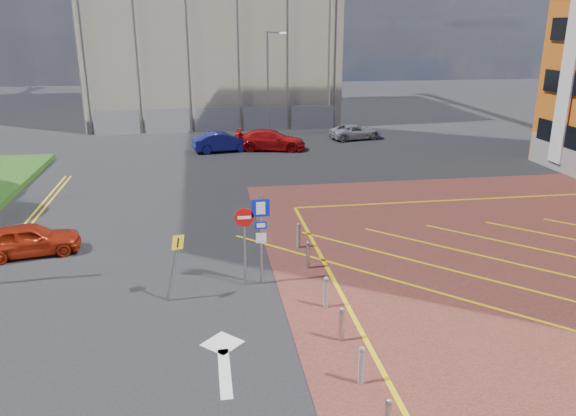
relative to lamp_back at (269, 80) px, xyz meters
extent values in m
plane|color=black|center=(-4.08, -28.00, -4.36)|extent=(140.00, 140.00, 0.00)
cylinder|color=#9EA0A8|center=(-0.08, 0.00, -0.36)|extent=(0.16, 0.16, 8.00)
cylinder|color=#9EA0A8|center=(0.52, 0.00, 3.52)|extent=(1.20, 0.10, 0.10)
cube|color=silver|center=(1.12, 0.00, 3.49)|extent=(0.50, 0.15, 0.12)
cylinder|color=#9EA0A8|center=(-3.58, -27.00, -2.76)|extent=(0.10, 0.10, 3.20)
cube|color=#0A1DBE|center=(-3.58, -27.03, -1.61)|extent=(0.60, 0.04, 0.60)
cube|color=white|center=(-3.58, -27.05, -1.61)|extent=(0.30, 0.02, 0.42)
cube|color=#0A1DBE|center=(-3.58, -27.03, -2.21)|extent=(0.40, 0.04, 0.25)
cube|color=white|center=(-3.58, -27.05, -2.21)|extent=(0.28, 0.02, 0.14)
cube|color=white|center=(-3.58, -27.03, -2.66)|extent=(0.35, 0.04, 0.35)
cylinder|color=#9EA0A8|center=(-4.13, -27.00, -3.01)|extent=(0.08, 0.08, 2.70)
cylinder|color=red|center=(-4.13, -27.03, -1.91)|extent=(0.64, 0.04, 0.64)
cube|color=white|center=(-4.13, -27.05, -1.91)|extent=(0.44, 0.02, 0.10)
cylinder|color=#9EA0A8|center=(-6.49, -27.77, -3.26)|extent=(0.53, 0.08, 2.17)
cube|color=yellow|center=(-6.27, -27.80, -2.36)|extent=(0.41, 0.41, 0.53)
cylinder|color=black|center=(-1.78, -33.00, -3.89)|extent=(0.14, 0.14, 0.90)
cylinder|color=#9EA0A8|center=(-1.78, -31.00, -3.89)|extent=(0.14, 0.14, 0.90)
cylinder|color=black|center=(-1.78, -29.00, -3.89)|extent=(0.14, 0.14, 0.90)
cylinder|color=#9EA0A8|center=(-1.78, -26.00, -3.89)|extent=(0.14, 0.14, 0.90)
cylinder|color=black|center=(-1.78, -24.00, -3.89)|extent=(0.14, 0.14, 0.90)
cube|color=gray|center=(-3.08, 2.00, -3.36)|extent=(21.60, 0.06, 2.00)
imported|color=#9D210D|center=(-12.11, -23.09, -3.72)|extent=(3.95, 2.18, 1.27)
imported|color=navy|center=(-3.99, -5.62, -3.69)|extent=(4.28, 2.15, 1.35)
imported|color=red|center=(-0.58, -5.61, -3.65)|extent=(5.16, 2.91, 1.41)
imported|color=silver|center=(6.38, -2.72, -3.79)|extent=(4.36, 2.63, 1.13)
camera|label=1|loc=(-5.37, -44.41, 4.11)|focal=35.00mm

